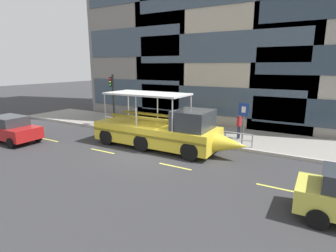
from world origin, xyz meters
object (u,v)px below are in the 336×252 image
Objects in this scene: traffic_light_pole at (113,95)px; pedestrian_near_bow at (239,123)px; parking_sign at (243,117)px; duck_tour_boat at (163,131)px; background_car_west at (11,129)px; leaned_bicycle at (121,122)px.

traffic_light_pole is 9.78m from pedestrian_near_bow.
parking_sign is 1.43m from pedestrian_near_bow.
traffic_light_pole is 6.80m from duck_tour_boat.
background_car_west is (-13.28, -6.37, -1.03)m from parking_sign.
traffic_light_pole is 2.39× the size of pedestrian_near_bow.
parking_sign reaches higher than background_car_west.
background_car_west is at bearing -154.37° from parking_sign.
leaned_bicycle is 0.18× the size of duck_tour_boat.
traffic_light_pole is at bearing 157.30° from duck_tour_boat.
leaned_bicycle is 7.37m from background_car_west.
pedestrian_near_bow is at bearing 30.50° from background_car_west.
traffic_light_pole is 1.01× the size of background_car_west.
pedestrian_near_bow is at bearing 7.09° from traffic_light_pole.
traffic_light_pole is at bearing 173.86° from leaned_bicycle.
pedestrian_near_bow is at bearing 47.05° from duck_tour_boat.
pedestrian_near_bow is (8.84, 1.27, 0.64)m from leaned_bicycle.
traffic_light_pole is 0.42× the size of duck_tour_boat.
background_car_west is (-3.16, -6.32, -1.76)m from traffic_light_pole.
leaned_bicycle is at bearing 57.90° from background_car_west.
leaned_bicycle is at bearing -179.18° from parking_sign.
leaned_bicycle is at bearing -6.14° from traffic_light_pole.
duck_tour_boat is at bearing -24.81° from leaned_bicycle.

